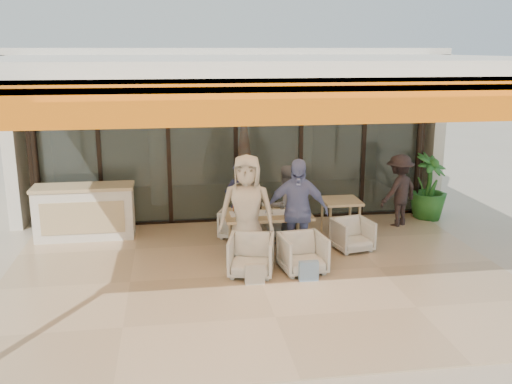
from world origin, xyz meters
TOP-DOWN VIEW (x-y plane):
  - ground at (0.00, 0.00)m, footprint 70.00×70.00m
  - terrace_floor at (0.00, 0.00)m, footprint 8.00×6.00m
  - terrace_structure at (0.00, -0.26)m, footprint 8.00×6.00m
  - glass_storefront at (0.00, 3.00)m, footprint 8.08×0.10m
  - interior_block at (0.01, 5.31)m, footprint 9.05×3.62m
  - host_counter at (-2.95, 2.30)m, footprint 1.85×0.65m
  - dining_table at (0.30, 1.00)m, footprint 1.50×0.90m
  - chair_far_left at (-0.11, 1.94)m, footprint 0.78×0.76m
  - chair_far_right at (0.73, 1.94)m, footprint 0.68×0.64m
  - chair_near_left at (-0.11, 0.04)m, footprint 0.83×0.79m
  - chair_near_right at (0.73, 0.04)m, footprint 0.75×0.72m
  - diner_navy at (-0.11, 1.44)m, footprint 0.66×0.52m
  - diner_grey at (0.73, 1.44)m, footprint 0.87×0.78m
  - diner_cream at (-0.11, 0.54)m, footprint 1.03×0.79m
  - diner_periwinkle at (0.73, 0.54)m, footprint 1.11×0.65m
  - tote_bag_cream at (-0.11, -0.36)m, footprint 0.30×0.10m
  - tote_bag_blue at (0.73, -0.36)m, footprint 0.30×0.10m
  - side_table at (1.84, 1.66)m, footprint 0.70×0.70m
  - side_chair at (1.84, 0.91)m, footprint 0.73×0.70m
  - standing_woman at (3.20, 2.18)m, footprint 1.10×0.95m
  - potted_palm at (4.03, 2.59)m, footprint 1.09×1.09m

SIDE VIEW (x-z plane):
  - ground at x=0.00m, z-range 0.00..0.00m
  - terrace_floor at x=0.00m, z-range 0.00..0.01m
  - tote_bag_cream at x=-0.11m, z-range 0.00..0.34m
  - tote_bag_blue at x=0.73m, z-range 0.00..0.34m
  - chair_far_left at x=-0.11m, z-range 0.00..0.63m
  - side_chair at x=1.84m, z-range 0.00..0.64m
  - chair_far_right at x=0.73m, z-range 0.00..0.68m
  - chair_near_right at x=0.73m, z-range 0.00..0.70m
  - chair_near_left at x=-0.11m, z-range 0.00..0.72m
  - host_counter at x=-2.95m, z-range 0.01..1.05m
  - side_table at x=1.84m, z-range 0.27..1.01m
  - dining_table at x=0.30m, z-range 0.22..1.15m
  - potted_palm at x=4.03m, z-range 0.00..1.39m
  - standing_woman at x=3.20m, z-range 0.00..1.48m
  - diner_grey at x=0.73m, z-range 0.00..1.49m
  - diner_navy at x=-0.11m, z-range 0.00..1.59m
  - diner_periwinkle at x=0.73m, z-range 0.00..1.78m
  - diner_cream at x=-0.11m, z-range 0.00..1.87m
  - glass_storefront at x=0.00m, z-range 0.00..3.20m
  - interior_block at x=0.01m, z-range 0.47..3.99m
  - terrace_structure at x=0.00m, z-range 1.55..4.95m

